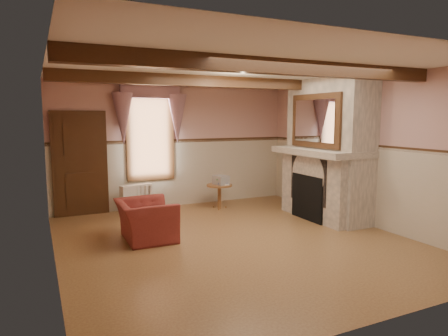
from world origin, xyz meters
name	(u,v)px	position (x,y,z in m)	size (l,w,h in m)	color
floor	(235,241)	(0.00, 0.00, 0.00)	(5.50, 6.00, 0.01)	brown
ceiling	(235,69)	(0.00, 0.00, 2.80)	(5.50, 6.00, 0.01)	silver
wall_back	(176,145)	(0.00, 3.00, 1.40)	(5.50, 0.02, 2.80)	tan
wall_front	(378,185)	(0.00, -3.00, 1.40)	(5.50, 0.02, 2.80)	tan
wall_left	(50,166)	(-2.75, 0.00, 1.40)	(0.02, 6.00, 2.80)	tan
wall_right	(363,151)	(2.75, 0.00, 1.40)	(0.02, 6.00, 2.80)	tan
wainscot	(235,196)	(0.00, 0.00, 0.75)	(5.50, 6.00, 1.50)	#C2AF9C
chair_rail	(235,151)	(0.00, 0.00, 1.50)	(5.50, 6.00, 0.08)	black
firebox	(310,197)	(2.00, 0.60, 0.45)	(0.20, 0.95, 0.90)	black
armchair	(146,220)	(-1.31, 0.69, 0.33)	(1.02, 0.89, 0.66)	maroon
side_table	(219,197)	(0.75, 2.23, 0.28)	(0.57, 0.57, 0.55)	brown
book_stack	(221,180)	(0.78, 2.22, 0.65)	(0.26, 0.32, 0.20)	#B7AD8C
radiator	(137,198)	(-1.00, 2.70, 0.30)	(0.70, 0.18, 0.60)	silver
bowl	(323,147)	(2.24, 0.57, 1.46)	(0.32, 0.32, 0.08)	brown
mantel_clock	(305,142)	(2.24, 1.13, 1.52)	(0.14, 0.24, 0.20)	black
oil_lamp	(303,140)	(2.24, 1.22, 1.56)	(0.11, 0.11, 0.28)	gold
candle_red	(349,147)	(2.24, -0.18, 1.50)	(0.06, 0.06, 0.16)	#A11A13
jar_yellow	(339,147)	(2.24, 0.10, 1.48)	(0.06, 0.06, 0.12)	gold
fireplace	(329,149)	(2.42, 0.60, 1.40)	(0.85, 2.00, 2.80)	gray
mantel	(321,151)	(2.24, 0.60, 1.36)	(1.05, 2.05, 0.12)	gray
overmantel_mirror	(315,121)	(2.06, 0.60, 1.97)	(0.06, 1.44, 1.04)	silver
door	(80,165)	(-2.10, 2.94, 1.05)	(1.10, 0.10, 2.10)	black
window	(150,135)	(-0.60, 2.97, 1.65)	(1.06, 0.08, 2.02)	white
window_drapes	(151,107)	(-0.60, 2.88, 2.25)	(1.30, 0.14, 1.40)	gray
ceiling_beam_front	(277,67)	(0.00, -1.20, 2.70)	(5.50, 0.18, 0.20)	black
ceiling_beam_back	(206,81)	(0.00, 1.20, 2.70)	(5.50, 0.18, 0.20)	black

